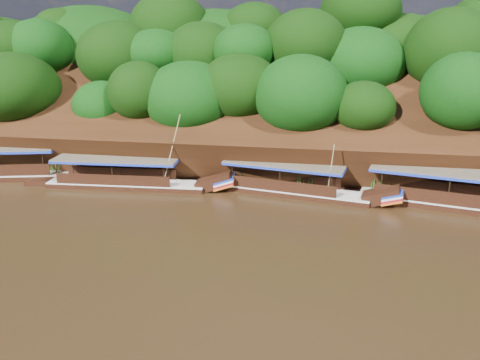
{
  "coord_description": "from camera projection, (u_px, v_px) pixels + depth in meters",
  "views": [
    {
      "loc": [
        1.31,
        -25.54,
        12.0
      ],
      "look_at": [
        -4.28,
        7.0,
        1.41
      ],
      "focal_mm": 35.0,
      "sensor_mm": 36.0,
      "label": 1
    }
  ],
  "objects": [
    {
      "name": "boat_1",
      "position": [
        301.0,
        189.0,
        35.49
      ],
      "size": [
        14.01,
        4.55,
        4.84
      ],
      "rotation": [
        0.0,
        0.0,
        -0.19
      ],
      "color": "black",
      "rests_on": "ground"
    },
    {
      "name": "boat_2",
      "position": [
        136.0,
        181.0,
        37.29
      ],
      "size": [
        15.07,
        2.97,
        6.36
      ],
      "rotation": [
        0.0,
        0.0,
        0.06
      ],
      "color": "black",
      "rests_on": "ground"
    },
    {
      "name": "boat_3",
      "position": [
        17.0,
        171.0,
        39.7
      ],
      "size": [
        15.28,
        5.85,
        3.23
      ],
      "rotation": [
        0.0,
        0.0,
        0.25
      ],
      "color": "black",
      "rests_on": "ground"
    },
    {
      "name": "ground",
      "position": [
        291.0,
        242.0,
        27.85
      ],
      "size": [
        160.0,
        160.0,
        0.0
      ],
      "primitive_type": "plane",
      "color": "black",
      "rests_on": "ground"
    },
    {
      "name": "reeds",
      "position": [
        262.0,
        178.0,
        36.97
      ],
      "size": [
        50.3,
        2.26,
        2.05
      ],
      "color": "#215F17",
      "rests_on": "ground"
    },
    {
      "name": "boat_0",
      "position": [
        473.0,
        202.0,
        32.59
      ],
      "size": [
        16.35,
        5.67,
        6.73
      ],
      "rotation": [
        0.0,
        0.0,
        -0.22
      ],
      "color": "black",
      "rests_on": "ground"
    },
    {
      "name": "riverbank",
      "position": [
        306.0,
        132.0,
        48.6
      ],
      "size": [
        120.0,
        30.06,
        19.4
      ],
      "color": "black",
      "rests_on": "ground"
    }
  ]
}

